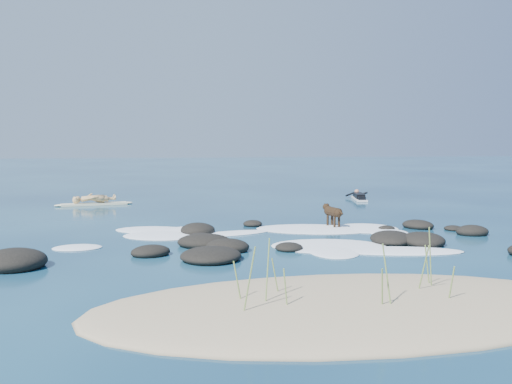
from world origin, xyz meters
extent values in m
plane|color=#0A2642|center=(0.00, 0.00, 0.00)|extent=(160.00, 160.00, 0.00)
ellipsoid|color=#9E8966|center=(0.00, -8.20, 0.00)|extent=(9.00, 4.40, 0.60)
cylinder|color=olive|center=(-1.89, -8.20, 0.51)|extent=(0.16, 0.03, 0.78)
cylinder|color=olive|center=(-1.80, -8.84, 0.69)|extent=(0.21, 0.12, 1.13)
cylinder|color=olive|center=(-1.21, -7.93, 0.50)|extent=(0.18, 0.12, 0.75)
cylinder|color=olive|center=(1.61, -7.77, 0.56)|extent=(0.19, 0.12, 0.86)
cylinder|color=olive|center=(-1.20, -8.69, 0.49)|extent=(0.10, 0.03, 0.74)
cylinder|color=olive|center=(1.31, -8.21, 0.61)|extent=(0.10, 0.26, 0.95)
cylinder|color=olive|center=(1.55, -8.00, 0.74)|extent=(0.20, 0.20, 1.22)
cylinder|color=olive|center=(-1.43, -8.37, 0.70)|extent=(0.13, 0.18, 1.15)
cylinder|color=olive|center=(0.38, -8.89, 0.68)|extent=(0.17, 0.13, 1.10)
cylinder|color=olive|center=(1.53, -8.76, 0.47)|extent=(0.06, 0.16, 0.69)
cylinder|color=olive|center=(0.27, -8.97, 0.51)|extent=(0.13, 0.22, 0.76)
ellipsoid|color=black|center=(-1.94, -3.80, 0.10)|extent=(1.96, 2.02, 0.39)
ellipsoid|color=black|center=(-1.95, -1.97, 0.11)|extent=(1.76, 1.58, 0.43)
ellipsoid|color=black|center=(-2.02, -1.26, 0.08)|extent=(1.08, 1.03, 0.32)
ellipsoid|color=black|center=(-1.42, -2.76, 0.10)|extent=(1.43, 1.35, 0.42)
ellipsoid|color=black|center=(6.08, -0.52, 0.05)|extent=(0.79, 0.84, 0.20)
ellipsoid|color=black|center=(3.24, -2.30, 0.11)|extent=(1.59, 1.79, 0.42)
ellipsoid|color=black|center=(6.17, -1.48, 0.10)|extent=(1.05, 0.88, 0.40)
ellipsoid|color=black|center=(0.17, -2.93, 0.07)|extent=(0.83, 0.86, 0.26)
ellipsoid|color=black|center=(-3.37, -3.01, 0.09)|extent=(1.27, 1.20, 0.34)
ellipsoid|color=black|center=(3.96, -2.74, 0.11)|extent=(1.34, 1.40, 0.45)
ellipsoid|color=black|center=(-6.38, -3.90, 0.14)|extent=(1.61, 1.63, 0.57)
ellipsoid|color=black|center=(-2.00, 0.08, 0.11)|extent=(1.33, 1.40, 0.45)
ellipsoid|color=black|center=(5.15, 0.06, 0.09)|extent=(1.25, 1.35, 0.36)
ellipsoid|color=black|center=(-0.08, 1.42, 0.07)|extent=(0.78, 0.79, 0.26)
ellipsoid|color=black|center=(3.97, -0.20, 0.05)|extent=(0.55, 0.48, 0.20)
ellipsoid|color=white|center=(2.85, -3.56, 0.01)|extent=(3.62, 1.84, 0.12)
ellipsoid|color=white|center=(1.72, 0.31, 0.01)|extent=(4.14, 3.01, 0.12)
ellipsoid|color=white|center=(-3.37, 1.00, 0.01)|extent=(2.66, 1.98, 0.12)
ellipsoid|color=white|center=(3.81, -0.77, 0.01)|extent=(1.63, 1.76, 0.12)
ellipsoid|color=white|center=(-2.25, 0.76, 0.01)|extent=(1.71, 1.57, 0.12)
ellipsoid|color=white|center=(-3.07, -0.17, 0.01)|extent=(2.70, 2.21, 0.12)
ellipsoid|color=white|center=(1.24, -3.33, 0.01)|extent=(1.52, 2.10, 0.12)
ellipsoid|color=white|center=(-5.30, -1.74, 0.01)|extent=(1.31, 0.95, 0.12)
ellipsoid|color=white|center=(1.34, -2.61, 0.01)|extent=(3.49, 2.77, 0.12)
ellipsoid|color=white|center=(-1.10, -0.15, 0.01)|extent=(2.89, 1.59, 0.12)
ellipsoid|color=white|center=(3.43, 0.21, 0.01)|extent=(2.56, 2.57, 0.12)
ellipsoid|color=white|center=(2.42, 0.60, 0.01)|extent=(1.10, 0.90, 0.12)
cube|color=beige|center=(-6.00, 8.63, 0.05)|extent=(2.86, 1.16, 0.09)
ellipsoid|color=beige|center=(-4.63, 8.93, 0.05)|extent=(0.62, 0.43, 0.10)
ellipsoid|color=beige|center=(-7.37, 8.33, 0.05)|extent=(0.62, 0.43, 0.10)
imported|color=tan|center=(-6.00, 8.63, 1.01)|extent=(0.57, 0.74, 1.82)
cube|color=silver|center=(6.34, 8.94, 0.05)|extent=(0.94, 2.28, 0.08)
ellipsoid|color=silver|center=(6.56, 10.03, 0.05)|extent=(0.36, 0.53, 0.08)
cube|color=black|center=(6.34, 8.94, 0.20)|extent=(0.67, 1.42, 0.22)
sphere|color=#B4755F|center=(6.50, 9.71, 0.32)|extent=(0.27, 0.27, 0.23)
cylinder|color=black|center=(6.25, 9.92, 0.19)|extent=(0.57, 0.20, 0.25)
cylinder|color=black|center=(6.80, 9.80, 0.19)|extent=(0.51, 0.39, 0.25)
cube|color=black|center=(6.18, 8.20, 0.16)|extent=(0.45, 0.61, 0.14)
cylinder|color=black|center=(2.42, 0.50, 0.54)|extent=(0.45, 0.69, 0.30)
sphere|color=black|center=(2.36, 0.77, 0.54)|extent=(0.39, 0.39, 0.32)
sphere|color=black|center=(2.49, 0.22, 0.54)|extent=(0.35, 0.35, 0.29)
sphere|color=black|center=(2.31, 0.95, 0.64)|extent=(0.28, 0.28, 0.23)
cone|color=black|center=(2.28, 1.08, 0.63)|extent=(0.15, 0.17, 0.12)
cone|color=black|center=(2.26, 0.93, 0.74)|extent=(0.12, 0.10, 0.11)
cone|color=black|center=(2.37, 0.96, 0.74)|extent=(0.12, 0.10, 0.11)
cylinder|color=black|center=(2.29, 0.69, 0.21)|extent=(0.09, 0.09, 0.41)
cylinder|color=black|center=(2.45, 0.73, 0.21)|extent=(0.09, 0.09, 0.41)
cylinder|color=black|center=(2.40, 0.27, 0.21)|extent=(0.09, 0.09, 0.41)
cylinder|color=black|center=(2.55, 0.30, 0.21)|extent=(0.09, 0.09, 0.41)
cylinder|color=black|center=(2.52, 0.08, 0.59)|extent=(0.12, 0.30, 0.18)
camera|label=1|loc=(-3.10, -17.18, 2.83)|focal=40.00mm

